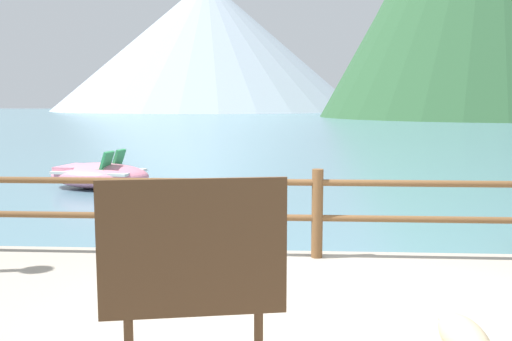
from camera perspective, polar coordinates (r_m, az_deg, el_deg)
The scene contains 5 objects.
ground_plane at distance 44.38m, azimuth 3.86°, elevation 4.42°, with size 200.00×200.00×0.00m, color slate.
dock_railing at distance 5.99m, azimuth 6.24°, elevation -3.33°, with size 23.92×0.12×0.95m.
sign_board at distance 3.57m, azimuth -6.36°, elevation -8.14°, with size 1.16×0.27×1.19m.
pedal_boat_0 at distance 13.83m, azimuth -15.62°, elevation -0.43°, with size 2.70×1.86×0.91m.
distant_peak at distance 118.66m, azimuth -4.93°, elevation 12.50°, with size 62.49×62.49×26.54m, color #9EADBC.
Camera 1 is at (-0.29, -4.33, 2.07)m, focal length 39.47 mm.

